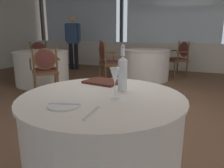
{
  "coord_description": "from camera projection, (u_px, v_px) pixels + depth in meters",
  "views": [
    {
      "loc": [
        0.83,
        -2.77,
        1.21
      ],
      "look_at": [
        0.3,
        -1.46,
        0.86
      ],
      "focal_mm": 33.99,
      "sensor_mm": 36.0,
      "label": 1
    }
  ],
  "objects": [
    {
      "name": "ground_plane",
      "position": [
        130.0,
        117.0,
        3.09
      ],
      "size": [
        14.44,
        14.44,
        0.0
      ],
      "primitive_type": "plane",
      "color": "brown"
    },
    {
      "name": "window_wall_far",
      "position": [
        171.0,
        36.0,
        6.58
      ],
      "size": [
        10.36,
        0.14,
        2.64
      ],
      "color": "silver",
      "rests_on": "ground_plane"
    },
    {
      "name": "foreground_table",
      "position": [
        103.0,
        144.0,
        1.59
      ],
      "size": [
        1.17,
        1.17,
        0.77
      ],
      "color": "white",
      "rests_on": "ground_plane"
    },
    {
      "name": "side_plate",
      "position": [
        64.0,
        105.0,
        1.3
      ],
      "size": [
        0.2,
        0.2,
        0.01
      ],
      "primitive_type": "cylinder",
      "color": "white",
      "rests_on": "foreground_table"
    },
    {
      "name": "butter_knife",
      "position": [
        64.0,
        104.0,
        1.3
      ],
      "size": [
        0.19,
        0.07,
        0.0
      ],
      "primitive_type": "cube",
      "rotation": [
        0.0,
        0.0,
        0.29
      ],
      "color": "silver",
      "rests_on": "foreground_table"
    },
    {
      "name": "dinner_fork",
      "position": [
        92.0,
        113.0,
        1.18
      ],
      "size": [
        0.03,
        0.21,
        0.0
      ],
      "primitive_type": "cube",
      "rotation": [
        0.0,
        0.0,
        1.63
      ],
      "color": "silver",
      "rests_on": "foreground_table"
    },
    {
      "name": "water_bottle",
      "position": [
        123.0,
        72.0,
        1.61
      ],
      "size": [
        0.07,
        0.07,
        0.35
      ],
      "color": "white",
      "rests_on": "foreground_table"
    },
    {
      "name": "wine_glass",
      "position": [
        115.0,
        77.0,
        1.38
      ],
      "size": [
        0.07,
        0.07,
        0.21
      ],
      "color": "white",
      "rests_on": "foreground_table"
    },
    {
      "name": "menu_book",
      "position": [
        103.0,
        82.0,
        1.87
      ],
      "size": [
        0.33,
        0.27,
        0.02
      ],
      "primitive_type": "cube",
      "rotation": [
        0.0,
        0.0,
        -0.16
      ],
      "color": "#512319",
      "rests_on": "foreground_table"
    },
    {
      "name": "background_table_0",
      "position": [
        146.0,
        64.0,
        5.42
      ],
      "size": [
        1.21,
        1.21,
        0.77
      ],
      "color": "white",
      "rests_on": "ground_plane"
    },
    {
      "name": "dining_chair_0_0",
      "position": [
        107.0,
        58.0,
        5.03
      ],
      "size": [
        0.66,
        0.66,
        1.01
      ],
      "rotation": [
        0.0,
        0.0,
        7.02
      ],
      "color": "brown",
      "rests_on": "ground_plane"
    },
    {
      "name": "dining_chair_0_1",
      "position": [
        179.0,
        56.0,
        5.73
      ],
      "size": [
        0.66,
        0.66,
        0.95
      ],
      "rotation": [
        0.0,
        0.0,
        10.16
      ],
      "color": "brown",
      "rests_on": "ground_plane"
    },
    {
      "name": "background_table_1",
      "position": [
        42.0,
        68.0,
        4.93
      ],
      "size": [
        1.24,
        1.24,
        0.77
      ],
      "color": "white",
      "rests_on": "ground_plane"
    },
    {
      "name": "dining_chair_1_0",
      "position": [
        39.0,
        56.0,
        5.84
      ],
      "size": [
        0.66,
        0.66,
        0.93
      ],
      "rotation": [
        0.0,
        0.0,
        5.47
      ],
      "color": "brown",
      "rests_on": "ground_plane"
    },
    {
      "name": "dining_chair_1_1",
      "position": [
        45.0,
        67.0,
        3.95
      ],
      "size": [
        0.66,
        0.66,
        0.93
      ],
      "rotation": [
        0.0,
        0.0,
        8.61
      ],
      "color": "brown",
      "rests_on": "ground_plane"
    },
    {
      "name": "diner_person_1",
      "position": [
        73.0,
        39.0,
        6.74
      ],
      "size": [
        0.53,
        0.24,
        1.7
      ],
      "rotation": [
        0.0,
        0.0,
        1.69
      ],
      "color": "black",
      "rests_on": "ground_plane"
    }
  ]
}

